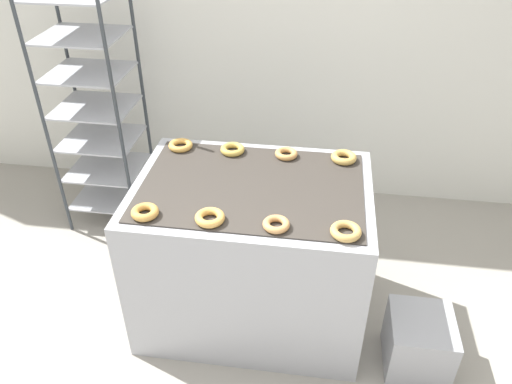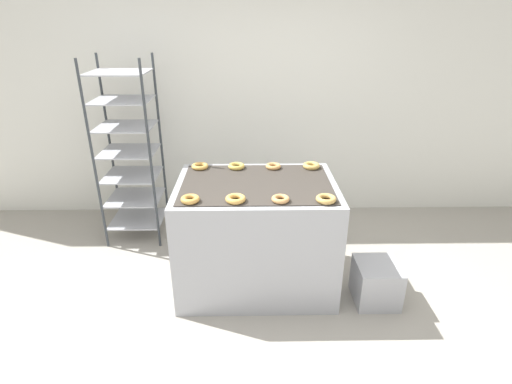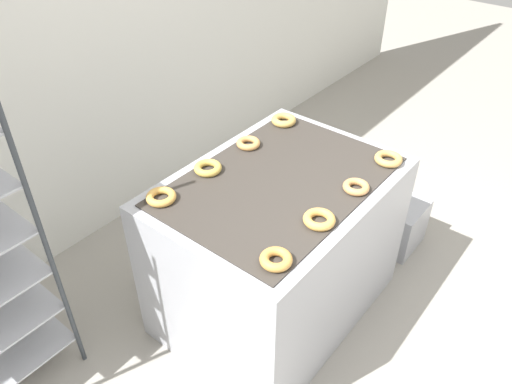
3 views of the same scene
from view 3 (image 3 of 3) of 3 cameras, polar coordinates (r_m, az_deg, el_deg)
name	(u,v)px [view 3 (image 3 of 3)]	position (r m, az deg, el deg)	size (l,w,h in m)	color
ground_plane	(381,369)	(2.89, 14.10, -18.99)	(14.00, 14.00, 0.00)	#9E998E
wall_back	(85,23)	(3.20, -18.92, 17.82)	(8.00, 0.05, 2.80)	silver
fryer_machine	(277,248)	(2.75, 2.46, -6.44)	(1.26, 0.91, 0.92)	#A8AAB2
glaze_bin	(394,222)	(3.49, 15.47, -3.31)	(0.34, 0.35, 0.34)	#A8AAB2
donut_near_left	(276,259)	(2.01, 2.30, -7.70)	(0.13, 0.13, 0.04)	gold
donut_near_midleft	(319,219)	(2.21, 7.24, -3.12)	(0.14, 0.14, 0.04)	gold
donut_near_midright	(356,187)	(2.43, 11.37, 0.58)	(0.13, 0.13, 0.03)	tan
donut_near_right	(388,159)	(2.67, 14.90, 3.69)	(0.14, 0.14, 0.04)	tan
donut_far_left	(161,197)	(2.36, -10.80, -0.55)	(0.14, 0.14, 0.04)	gold
donut_far_midleft	(208,168)	(2.52, -5.53, 2.76)	(0.14, 0.14, 0.04)	gold
donut_far_midright	(248,143)	(2.72, -0.89, 5.61)	(0.13, 0.13, 0.04)	tan
donut_far_right	(284,120)	(2.94, 3.18, 8.21)	(0.14, 0.14, 0.04)	tan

